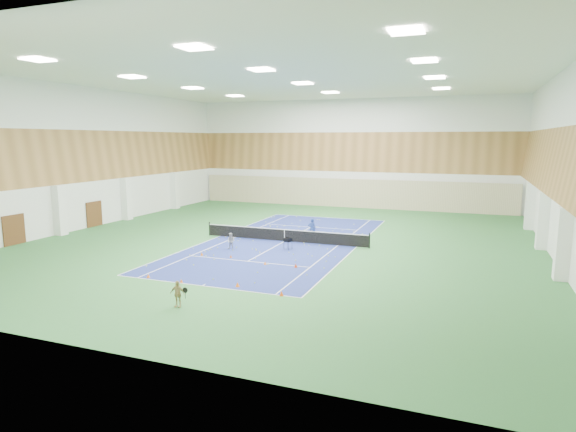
{
  "coord_description": "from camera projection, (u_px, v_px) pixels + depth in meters",
  "views": [
    {
      "loc": [
        12.77,
        -32.93,
        7.56
      ],
      "look_at": [
        0.39,
        -0.29,
        2.0
      ],
      "focal_mm": 30.0,
      "sensor_mm": 36.0,
      "label": 1
    }
  ],
  "objects": [
    {
      "name": "ground",
      "position": [
        285.0,
        241.0,
        36.07
      ],
      "size": [
        40.0,
        40.0,
        0.0
      ],
      "primitive_type": "plane",
      "color": "#2B6631",
      "rests_on": "ground"
    },
    {
      "name": "room_shell",
      "position": [
        284.0,
        161.0,
        35.12
      ],
      "size": [
        36.0,
        40.0,
        12.0
      ],
      "primitive_type": null,
      "color": "white",
      "rests_on": "ground"
    },
    {
      "name": "wood_cladding",
      "position": [
        284.0,
        133.0,
        34.81
      ],
      "size": [
        36.0,
        40.0,
        8.0
      ],
      "primitive_type": null,
      "color": "#9E6F3B",
      "rests_on": "room_shell"
    },
    {
      "name": "ceiling_light_grid",
      "position": [
        284.0,
        78.0,
        34.19
      ],
      "size": [
        21.4,
        25.4,
        0.06
      ],
      "primitive_type": null,
      "color": "white",
      "rests_on": "room_shell"
    },
    {
      "name": "court_surface",
      "position": [
        285.0,
        241.0,
        36.06
      ],
      "size": [
        10.97,
        23.77,
        0.01
      ],
      "primitive_type": "cube",
      "color": "navy",
      "rests_on": "ground"
    },
    {
      "name": "tennis_balls_scatter",
      "position": [
        285.0,
        241.0,
        36.06
      ],
      "size": [
        10.57,
        22.77,
        0.07
      ],
      "primitive_type": null,
      "color": "#CEE426",
      "rests_on": "ground"
    },
    {
      "name": "tennis_net",
      "position": [
        285.0,
        234.0,
        35.98
      ],
      "size": [
        12.8,
        0.1,
        1.1
      ],
      "primitive_type": null,
      "color": "black",
      "rests_on": "ground"
    },
    {
      "name": "back_curtain",
      "position": [
        348.0,
        193.0,
        54.05
      ],
      "size": [
        35.4,
        0.16,
        3.2
      ],
      "primitive_type": "cube",
      "color": "#C6B793",
      "rests_on": "ground"
    },
    {
      "name": "door_left_a",
      "position": [
        14.0,
        230.0,
        34.78
      ],
      "size": [
        0.08,
        1.8,
        2.2
      ],
      "primitive_type": "cube",
      "color": "#593319",
      "rests_on": "ground"
    },
    {
      "name": "door_left_b",
      "position": [
        94.0,
        214.0,
        42.17
      ],
      "size": [
        0.08,
        1.8,
        2.2
      ],
      "primitive_type": "cube",
      "color": "#593319",
      "rests_on": "ground"
    },
    {
      "name": "coach",
      "position": [
        312.0,
        229.0,
        36.74
      ],
      "size": [
        0.67,
        0.53,
        1.63
      ],
      "primitive_type": "imported",
      "rotation": [
        0.0,
        0.0,
        3.41
      ],
      "color": "navy",
      "rests_on": "ground"
    },
    {
      "name": "child_court",
      "position": [
        231.0,
        241.0,
        33.38
      ],
      "size": [
        0.57,
        0.45,
        1.16
      ],
      "primitive_type": "imported",
      "rotation": [
        0.0,
        0.0,
        -0.02
      ],
      "color": "#96969E",
      "rests_on": "ground"
    },
    {
      "name": "child_apron",
      "position": [
        177.0,
        294.0,
        21.88
      ],
      "size": [
        0.75,
        0.37,
        1.24
      ],
      "primitive_type": "imported",
      "rotation": [
        0.0,
        0.0,
        0.1
      ],
      "color": "tan",
      "rests_on": "ground"
    },
    {
      "name": "ball_cart",
      "position": [
        288.0,
        244.0,
        33.38
      ],
      "size": [
        0.58,
        0.58,
        0.83
      ],
      "primitive_type": null,
      "rotation": [
        0.0,
        0.0,
        -0.26
      ],
      "color": "black",
      "rests_on": "ground"
    },
    {
      "name": "cone_svc_a",
      "position": [
        202.0,
        254.0,
        31.65
      ],
      "size": [
        0.21,
        0.21,
        0.23
      ],
      "primitive_type": "cone",
      "color": "orange",
      "rests_on": "ground"
    },
    {
      "name": "cone_svc_b",
      "position": [
        231.0,
        256.0,
        31.08
      ],
      "size": [
        0.18,
        0.18,
        0.19
      ],
      "primitive_type": "cone",
      "color": "#D8540B",
      "rests_on": "ground"
    },
    {
      "name": "cone_svc_c",
      "position": [
        265.0,
        263.0,
        29.36
      ],
      "size": [
        0.18,
        0.18,
        0.2
      ],
      "primitive_type": "cone",
      "color": "orange",
      "rests_on": "ground"
    },
    {
      "name": "cone_svc_d",
      "position": [
        296.0,
        265.0,
        28.71
      ],
      "size": [
        0.23,
        0.23,
        0.25
      ],
      "primitive_type": "cone",
      "color": "red",
      "rests_on": "ground"
    },
    {
      "name": "cone_base_a",
      "position": [
        148.0,
        276.0,
        26.57
      ],
      "size": [
        0.2,
        0.2,
        0.22
      ],
      "primitive_type": "cone",
      "color": "orange",
      "rests_on": "ground"
    },
    {
      "name": "cone_base_b",
      "position": [
        181.0,
        281.0,
        25.66
      ],
      "size": [
        0.19,
        0.19,
        0.21
      ],
      "primitive_type": "cone",
      "color": "#D7520B",
      "rests_on": "ground"
    },
    {
      "name": "cone_base_c",
      "position": [
        238.0,
        284.0,
        24.94
      ],
      "size": [
        0.23,
        0.23,
        0.25
      ],
      "primitive_type": "cone",
      "color": "orange",
      "rests_on": "ground"
    },
    {
      "name": "cone_base_d",
      "position": [
        282.0,
        293.0,
        23.52
      ],
      "size": [
        0.22,
        0.22,
        0.24
      ],
      "primitive_type": "cone",
      "color": "#FF560D",
      "rests_on": "ground"
    }
  ]
}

